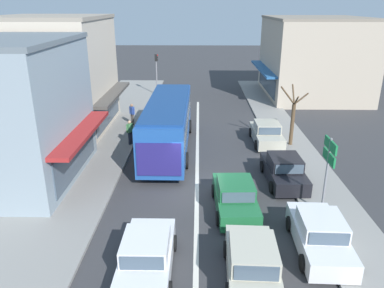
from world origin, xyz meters
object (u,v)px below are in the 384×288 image
at_px(parked_sedan_kerb_second, 284,170).
at_px(pedestrian_with_handbag_near, 130,131).
at_px(parked_sedan_kerb_third, 267,134).
at_px(directional_road_sign, 329,158).
at_px(city_bus, 168,121).
at_px(sedan_adjacent_lane_lead, 147,257).
at_px(parked_sedan_kerb_front, 320,235).
at_px(traffic_light_downstreet, 156,68).
at_px(pedestrian_browsing_midblock, 132,113).
at_px(hatchback_behind_bus_near, 252,262).
at_px(sedan_adjacent_lane_trail, 235,197).
at_px(street_tree_right, 293,119).

distance_m(parked_sedan_kerb_second, pedestrian_with_handbag_near, 10.35).
distance_m(parked_sedan_kerb_third, directional_road_sign, 9.40).
relative_size(city_bus, sedan_adjacent_lane_lead, 2.59).
relative_size(city_bus, directional_road_sign, 3.02).
height_order(city_bus, parked_sedan_kerb_front, city_bus).
distance_m(traffic_light_downstreet, pedestrian_browsing_midblock, 10.33).
bearing_deg(hatchback_behind_bus_near, city_bus, 107.16).
distance_m(hatchback_behind_bus_near, pedestrian_with_handbag_near, 14.18).
height_order(city_bus, sedan_adjacent_lane_trail, city_bus).
relative_size(sedan_adjacent_lane_trail, parked_sedan_kerb_front, 1.00).
relative_size(sedan_adjacent_lane_lead, parked_sedan_kerb_third, 1.00).
height_order(parked_sedan_kerb_second, traffic_light_downstreet, traffic_light_downstreet).
relative_size(directional_road_sign, pedestrian_browsing_midblock, 2.21).
bearing_deg(parked_sedan_kerb_second, street_tree_right, 73.41).
relative_size(sedan_adjacent_lane_trail, pedestrian_browsing_midblock, 2.62).
bearing_deg(pedestrian_browsing_midblock, city_bus, -56.84).
bearing_deg(parked_sedan_kerb_front, pedestrian_with_handbag_near, 129.56).
bearing_deg(traffic_light_downstreet, sedan_adjacent_lane_lead, -84.74).
xyz_separation_m(hatchback_behind_bus_near, pedestrian_with_handbag_near, (-6.30, 12.70, 0.36)).
distance_m(parked_sedan_kerb_front, street_tree_right, 11.36).
relative_size(sedan_adjacent_lane_trail, parked_sedan_kerb_third, 1.01).
xyz_separation_m(city_bus, directional_road_sign, (7.48, -7.81, 0.82)).
height_order(hatchback_behind_bus_near, street_tree_right, street_tree_right).
bearing_deg(street_tree_right, directional_road_sign, -93.56).
height_order(directional_road_sign, street_tree_right, street_tree_right).
height_order(directional_road_sign, pedestrian_with_handbag_near, directional_road_sign).
bearing_deg(city_bus, traffic_light_downstreet, 98.77).
bearing_deg(sedan_adjacent_lane_lead, pedestrian_browsing_midblock, 101.18).
bearing_deg(parked_sedan_kerb_third, parked_sedan_kerb_front, -89.87).
bearing_deg(pedestrian_with_handbag_near, parked_sedan_kerb_front, -50.44).
distance_m(hatchback_behind_bus_near, parked_sedan_kerb_second, 8.01).
bearing_deg(pedestrian_browsing_midblock, directional_road_sign, -49.90).
relative_size(sedan_adjacent_lane_trail, directional_road_sign, 1.19).
distance_m(sedan_adjacent_lane_lead, sedan_adjacent_lane_trail, 5.54).
height_order(sedan_adjacent_lane_trail, parked_sedan_kerb_front, same).
height_order(parked_sedan_kerb_second, street_tree_right, street_tree_right).
bearing_deg(sedan_adjacent_lane_trail, pedestrian_with_handbag_near, 127.28).
bearing_deg(parked_sedan_kerb_front, pedestrian_browsing_midblock, 122.38).
xyz_separation_m(sedan_adjacent_lane_lead, street_tree_right, (7.85, 12.61, 1.21)).
height_order(city_bus, pedestrian_browsing_midblock, city_bus).
xyz_separation_m(hatchback_behind_bus_near, pedestrian_browsing_midblock, (-6.89, 16.95, 0.36)).
relative_size(sedan_adjacent_lane_trail, street_tree_right, 1.06).
distance_m(parked_sedan_kerb_third, street_tree_right, 2.01).
relative_size(hatchback_behind_bus_near, traffic_light_downstreet, 0.89).
relative_size(city_bus, pedestrian_browsing_midblock, 6.67).
distance_m(sedan_adjacent_lane_lead, traffic_light_downstreet, 27.01).
xyz_separation_m(parked_sedan_kerb_front, parked_sedan_kerb_second, (-0.12, 5.85, 0.00)).
distance_m(parked_sedan_kerb_second, parked_sedan_kerb_third, 5.92).
bearing_deg(hatchback_behind_bus_near, directional_road_sign, 49.41).
bearing_deg(sedan_adjacent_lane_lead, hatchback_behind_bus_near, -4.51).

